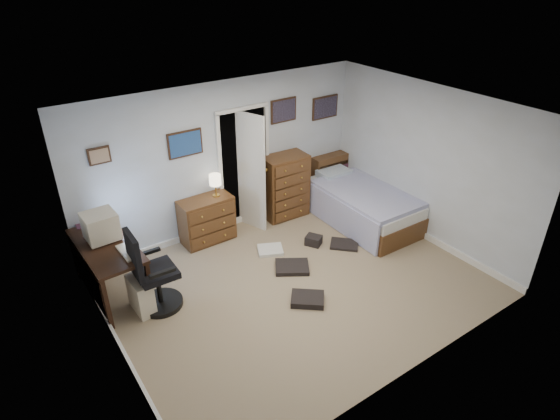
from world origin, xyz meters
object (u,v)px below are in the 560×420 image
at_px(tall_dresser, 285,186).
at_px(low_dresser, 207,220).
at_px(office_chair, 152,279).
at_px(bed, 361,205).
at_px(computer_desk, 101,259).

bearing_deg(tall_dresser, low_dresser, -177.96).
xyz_separation_m(office_chair, tall_dresser, (2.86, 1.08, 0.11)).
distance_m(office_chair, low_dresser, 1.74).
xyz_separation_m(tall_dresser, bed, (0.96, -0.94, -0.25)).
height_order(computer_desk, bed, computer_desk).
relative_size(office_chair, bed, 0.57).
bearing_deg(computer_desk, office_chair, -54.36).
bearing_deg(low_dresser, office_chair, -141.39).
height_order(office_chair, low_dresser, office_chair).
bearing_deg(office_chair, tall_dresser, 22.09).
bearing_deg(bed, office_chair, -176.79).
height_order(tall_dresser, bed, tall_dresser).
relative_size(computer_desk, office_chair, 1.19).
xyz_separation_m(low_dresser, bed, (2.48, -0.96, -0.06)).
xyz_separation_m(computer_desk, low_dresser, (1.80, 0.52, -0.24)).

